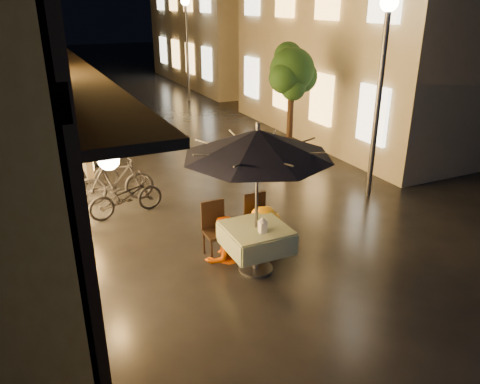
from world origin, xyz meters
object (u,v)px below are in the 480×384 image
streetlamp_near (383,63)px  person_yellow (264,209)px  patio_umbrella (257,143)px  table_lantern (263,224)px  bicycle_0 (126,196)px  person_orange (223,218)px  cafe_table (256,238)px

streetlamp_near → person_yellow: 4.12m
patio_umbrella → table_lantern: bearing=-90.0°
table_lantern → bicycle_0: table_lantern is taller
streetlamp_near → person_orange: (-4.06, -1.16, -2.17)m
patio_umbrella → person_orange: 1.54m
person_yellow → bicycle_0: person_yellow is taller
cafe_table → table_lantern: 0.39m
person_orange → person_yellow: 0.75m
bicycle_0 → patio_umbrella: bearing=-163.6°
table_lantern → person_orange: person_orange is taller
table_lantern → person_orange: size_ratio=0.17×
table_lantern → person_orange: bearing=113.2°
patio_umbrella → person_orange: size_ratio=1.64×
table_lantern → person_yellow: (0.41, 0.72, -0.11)m
cafe_table → table_lantern: bearing=-90.0°
streetlamp_near → cafe_table: 4.72m
streetlamp_near → table_lantern: size_ratio=16.92×
streetlamp_near → person_orange: streetlamp_near is taller
streetlamp_near → bicycle_0: (-5.15, 1.30, -2.51)m
person_orange → table_lantern: bearing=96.9°
patio_umbrella → person_orange: patio_umbrella is taller
person_yellow → bicycle_0: (-1.83, 2.51, -0.40)m
streetlamp_near → table_lantern: (-3.73, -1.93, -2.00)m
cafe_table → patio_umbrella: patio_umbrella is taller
streetlamp_near → person_yellow: (-3.32, -1.21, -2.11)m
person_orange → person_yellow: (0.74, -0.06, 0.05)m
patio_umbrella → bicycle_0: patio_umbrella is taller
cafe_table → person_yellow: (0.41, 0.51, 0.22)m
streetlamp_near → bicycle_0: bearing=165.9°
patio_umbrella → person_yellow: (0.41, 0.51, -1.34)m
patio_umbrella → person_orange: (-0.33, 0.56, -1.40)m
cafe_table → patio_umbrella: bearing=0.0°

